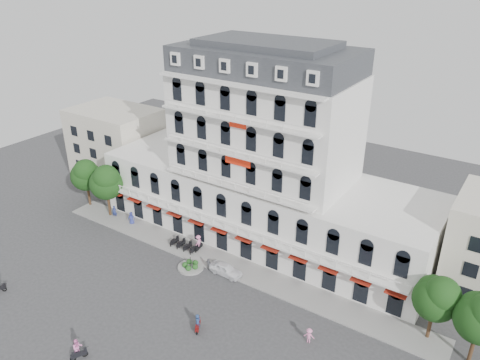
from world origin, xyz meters
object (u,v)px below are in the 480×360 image
Objects in this scene: parked_car at (226,269)px; rider_east at (198,323)px; rider_center at (199,243)px; rider_southwest at (78,349)px.

rider_east is at bearing -160.23° from parked_car.
rider_center reaches higher than parked_car.
parked_car is at bearing 14.18° from rider_southwest.
rider_center is (-1.80, 20.51, 0.01)m from rider_southwest.
rider_southwest is 1.17× the size of rider_east.
rider_east is (3.03, -9.20, 0.26)m from parked_car.
rider_center is (-8.81, 11.34, 0.26)m from rider_east.
rider_east is at bearing 29.42° from rider_center.
rider_southwest is at bearing -3.39° from rider_center.
parked_car is 9.69m from rider_east.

